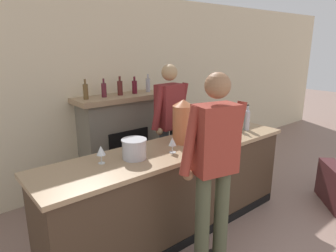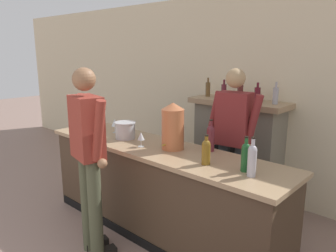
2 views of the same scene
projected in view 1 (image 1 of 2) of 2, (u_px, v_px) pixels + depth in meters
The scene contains 14 objects.
wall_back_panel at pixel (108, 92), 4.40m from camera, with size 12.00×0.07×2.75m.
bar_counter at pixel (174, 189), 3.32m from camera, with size 2.98×0.72×0.99m.
fireplace_stone at pixel (121, 140), 4.40m from camera, with size 1.31×0.52×1.62m.
potted_plant_corner at pixel (234, 142), 5.72m from camera, with size 0.36×0.36×0.63m.
person_customer at pixel (214, 170), 2.53m from camera, with size 0.65×0.37×1.85m.
person_bartender at pixel (170, 125), 4.01m from camera, with size 0.66×0.34×1.81m.
copper_dispenser at pixel (183, 121), 3.27m from camera, with size 0.24×0.27×0.49m.
ice_bucket_steel at pixel (134, 149), 2.85m from camera, with size 0.24×0.24×0.19m.
wine_bottle_cabernet_heavy at pixel (247, 119), 3.80m from camera, with size 0.07×0.07×0.33m.
wine_bottle_port_short at pixel (238, 120), 3.79m from camera, with size 0.07×0.07×0.30m.
wine_bottle_riesling_slim at pixel (225, 126), 3.52m from camera, with size 0.08×0.08×0.27m.
wine_bottle_chardonnay_pale at pixel (192, 122), 3.65m from camera, with size 0.08×0.08×0.33m.
wine_glass_front_left at pixel (101, 151), 2.72m from camera, with size 0.08×0.08×0.17m.
wine_glass_mid_counter at pixel (172, 142), 3.00m from camera, with size 0.08×0.08×0.16m.
Camera 1 is at (-2.10, 0.54, 2.05)m, focal length 32.00 mm.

